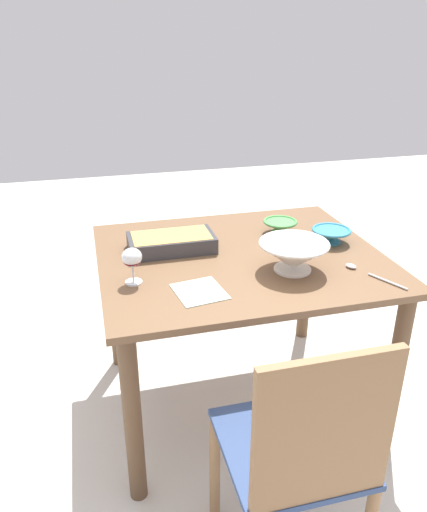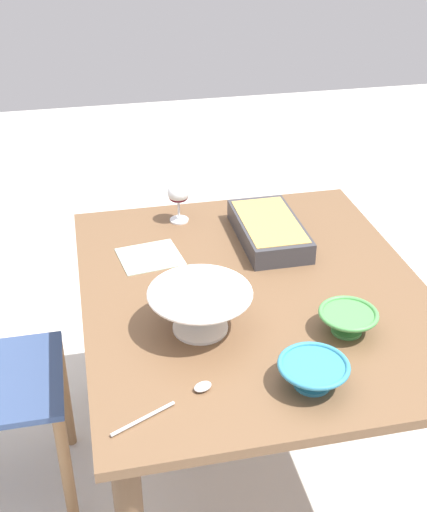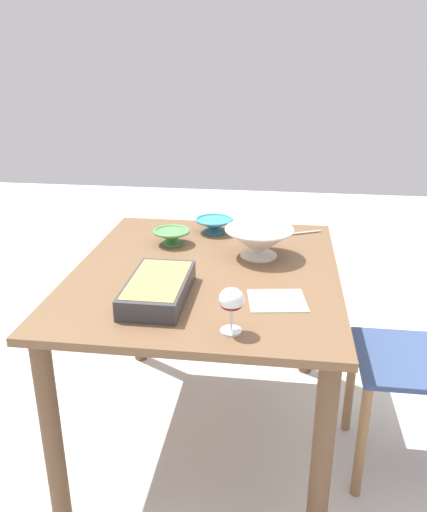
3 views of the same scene
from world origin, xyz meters
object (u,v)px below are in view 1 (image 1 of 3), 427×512
at_px(chair, 301,457).
at_px(wine_glass, 132,259).
at_px(serving_bowl, 331,235).
at_px(napkin, 199,291).
at_px(serving_spoon, 364,271).
at_px(dining_table, 240,280).
at_px(mixing_bowl, 293,255).
at_px(casserole_dish, 171,242).
at_px(small_bowl, 280,226).

xyz_separation_m(chair, wine_glass, (0.37, -0.70, 0.33)).
bearing_deg(serving_bowl, napkin, 24.12).
bearing_deg(serving_spoon, dining_table, -34.52).
bearing_deg(serving_spoon, mixing_bowl, -19.87).
height_order(chair, wine_glass, chair).
xyz_separation_m(dining_table, mixing_bowl, (-0.15, 0.18, 0.18)).
distance_m(casserole_dish, serving_spoon, 0.77).
distance_m(chair, serving_spoon, 0.78).
relative_size(mixing_bowl, small_bowl, 1.75).
distance_m(chair, wine_glass, 0.85).
relative_size(wine_glass, serving_spoon, 0.56).
height_order(wine_glass, casserole_dish, wine_glass).
xyz_separation_m(wine_glass, serving_spoon, (-0.84, 0.14, -0.09)).
bearing_deg(serving_spoon, small_bowl, -70.55).
xyz_separation_m(dining_table, serving_bowl, (-0.41, -0.02, 0.15)).
height_order(wine_glass, small_bowl, wine_glass).
relative_size(serving_bowl, napkin, 0.92).
relative_size(wine_glass, mixing_bowl, 0.51).
relative_size(chair, serving_spoon, 3.74).
bearing_deg(wine_glass, serving_spoon, 170.86).
relative_size(wine_glass, casserole_dish, 0.39).
bearing_deg(casserole_dish, wine_glass, 54.02).
relative_size(chair, small_bowl, 6.02).
height_order(mixing_bowl, napkin, mixing_bowl).
relative_size(casserole_dish, serving_bowl, 2.13).
xyz_separation_m(dining_table, chair, (0.08, 0.84, -0.12)).
distance_m(wine_glass, serving_bowl, 0.87).
height_order(wine_glass, serving_spoon, wine_glass).
height_order(small_bowl, napkin, small_bowl).
relative_size(mixing_bowl, napkin, 1.47).
bearing_deg(casserole_dish, dining_table, 155.94).
height_order(casserole_dish, small_bowl, casserole_dish).
height_order(mixing_bowl, serving_bowl, mixing_bowl).
xyz_separation_m(casserole_dish, mixing_bowl, (-0.41, 0.30, 0.03)).
distance_m(dining_table, small_bowl, 0.33).
xyz_separation_m(small_bowl, napkin, (0.47, 0.44, -0.03)).
xyz_separation_m(chair, small_bowl, (-0.32, -1.01, 0.27)).
xyz_separation_m(small_bowl, serving_bowl, (-0.17, 0.15, 0.00)).
height_order(chair, serving_spoon, chair).
height_order(chair, casserole_dish, chair).
relative_size(chair, wine_glass, 6.73).
distance_m(chair, mixing_bowl, 0.75).
bearing_deg(mixing_bowl, serving_spoon, 160.13).
relative_size(small_bowl, serving_bowl, 0.92).
distance_m(small_bowl, serving_bowl, 0.23).
bearing_deg(serving_spoon, serving_bowl, -92.42).
height_order(dining_table, wine_glass, wine_glass).
height_order(small_bowl, serving_spoon, small_bowl).
height_order(serving_bowl, serving_spoon, serving_bowl).
bearing_deg(wine_glass, napkin, 149.70).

